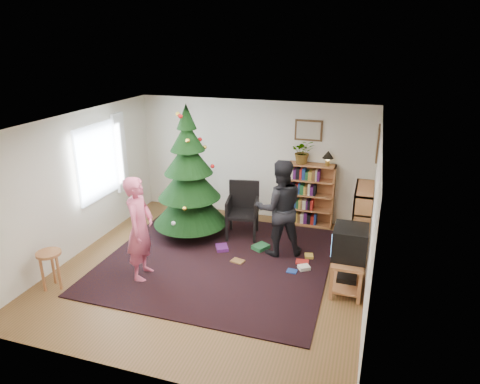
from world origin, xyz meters
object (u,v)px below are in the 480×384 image
(bookshelf_right, at_px, (361,222))
(stool, at_px, (50,260))
(armchair, at_px, (244,207))
(bookshelf_back, at_px, (310,194))
(person_standing, at_px, (140,228))
(tv_stand, at_px, (348,270))
(potted_plant, at_px, (303,152))
(table_lamp, at_px, (328,156))
(person_by_chair, at_px, (280,208))
(christmas_tree, at_px, (189,184))
(picture_back, at_px, (309,130))
(crt_tv, at_px, (350,242))
(picture_right, at_px, (378,143))

(bookshelf_right, xyz_separation_m, stool, (-4.48, -2.50, -0.18))
(armchair, bearing_deg, bookshelf_back, 27.85)
(bookshelf_back, distance_m, stool, 4.99)
(person_standing, bearing_deg, tv_stand, -87.01)
(potted_plant, bearing_deg, stool, -131.58)
(armchair, xyz_separation_m, table_lamp, (1.45, 0.89, 0.92))
(person_by_chair, relative_size, potted_plant, 3.62)
(bookshelf_right, xyz_separation_m, armchair, (-2.21, 0.25, -0.08))
(bookshelf_right, height_order, person_standing, person_standing)
(christmas_tree, xyz_separation_m, bookshelf_back, (2.13, 1.24, -0.41))
(picture_back, distance_m, armchair, 1.99)
(picture_back, distance_m, stool, 5.21)
(person_standing, bearing_deg, stool, 114.09)
(armchair, xyz_separation_m, potted_plant, (0.95, 0.89, 0.96))
(bookshelf_right, bearing_deg, christmas_tree, 91.93)
(picture_back, relative_size, crt_tv, 1.00)
(crt_tv, bearing_deg, tv_stand, 0.00)
(stool, bearing_deg, person_by_chair, 35.07)
(bookshelf_back, xyz_separation_m, person_by_chair, (-0.33, -1.46, 0.21))
(christmas_tree, bearing_deg, table_lamp, 27.07)
(potted_plant, bearing_deg, picture_back, 62.27)
(picture_right, distance_m, tv_stand, 2.34)
(picture_right, bearing_deg, crt_tv, -98.79)
(potted_plant, bearing_deg, armchair, -136.77)
(tv_stand, bearing_deg, person_standing, -168.74)
(person_standing, distance_m, person_by_chair, 2.41)
(stool, bearing_deg, bookshelf_back, 46.71)
(christmas_tree, height_order, armchair, christmas_tree)
(tv_stand, xyz_separation_m, potted_plant, (-1.14, 2.26, 1.22))
(crt_tv, distance_m, person_by_chair, 1.50)
(tv_stand, xyz_separation_m, stool, (-4.36, -1.37, 0.16))
(stool, relative_size, person_by_chair, 0.35)
(tv_stand, height_order, stool, stool)
(armchair, bearing_deg, picture_back, 35.24)
(picture_right, bearing_deg, person_by_chair, -150.30)
(picture_right, bearing_deg, armchair, -172.71)
(tv_stand, distance_m, armchair, 2.51)
(bookshelf_back, bearing_deg, bookshelf_right, -46.96)
(picture_right, relative_size, crt_tv, 1.09)
(potted_plant, distance_m, table_lamp, 0.50)
(picture_back, xyz_separation_m, potted_plant, (-0.07, -0.14, -0.41))
(picture_back, distance_m, tv_stand, 3.09)
(picture_right, distance_m, christmas_tree, 3.50)
(picture_back, bearing_deg, bookshelf_right, -46.89)
(picture_right, distance_m, person_standing, 4.29)
(bookshelf_right, bearing_deg, crt_tv, 173.74)
(christmas_tree, distance_m, tv_stand, 3.32)
(person_standing, xyz_separation_m, person_by_chair, (1.93, 1.44, 0.02))
(crt_tv, distance_m, person_standing, 3.26)
(tv_stand, height_order, person_standing, person_standing)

